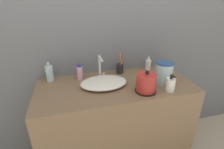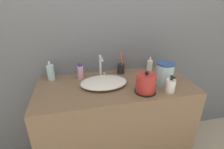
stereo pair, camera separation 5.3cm
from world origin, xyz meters
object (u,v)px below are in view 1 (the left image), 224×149
(water_pitcher, at_px, (164,72))
(shampoo_bottle, at_px, (148,65))
(toothbrush_cup, at_px, (120,68))
(lotion_bottle, at_px, (50,73))
(electric_kettle, at_px, (146,83))
(mouthwash_bottle, at_px, (170,85))
(hand_cream_bottle, at_px, (80,72))
(faucet, at_px, (101,66))

(water_pitcher, bearing_deg, shampoo_bottle, 90.67)
(toothbrush_cup, height_order, water_pitcher, toothbrush_cup)
(lotion_bottle, bearing_deg, electric_kettle, -28.10)
(toothbrush_cup, distance_m, mouthwash_bottle, 0.53)
(lotion_bottle, relative_size, water_pitcher, 0.91)
(lotion_bottle, height_order, hand_cream_bottle, lotion_bottle)
(shampoo_bottle, distance_m, hand_cream_bottle, 0.70)
(electric_kettle, height_order, shampoo_bottle, electric_kettle)
(electric_kettle, height_order, mouthwash_bottle, electric_kettle)
(toothbrush_cup, relative_size, mouthwash_bottle, 1.52)
(toothbrush_cup, height_order, hand_cream_bottle, toothbrush_cup)
(shampoo_bottle, distance_m, water_pitcher, 0.30)
(shampoo_bottle, height_order, water_pitcher, water_pitcher)
(mouthwash_bottle, relative_size, hand_cream_bottle, 1.02)
(faucet, bearing_deg, mouthwash_bottle, -37.74)
(toothbrush_cup, bearing_deg, electric_kettle, -76.77)
(shampoo_bottle, relative_size, water_pitcher, 0.78)
(toothbrush_cup, distance_m, water_pitcher, 0.43)
(faucet, relative_size, toothbrush_cup, 0.99)
(shampoo_bottle, relative_size, hand_cream_bottle, 1.05)
(faucet, xyz_separation_m, electric_kettle, (0.30, -0.34, -0.05))
(faucet, relative_size, water_pitcher, 1.13)
(toothbrush_cup, xyz_separation_m, water_pitcher, (0.31, -0.29, 0.05))
(electric_kettle, bearing_deg, toothbrush_cup, 103.23)
(water_pitcher, bearing_deg, hand_cream_bottle, 159.93)
(toothbrush_cup, bearing_deg, mouthwash_bottle, -57.33)
(lotion_bottle, bearing_deg, toothbrush_cup, -0.36)
(electric_kettle, distance_m, toothbrush_cup, 0.41)
(lotion_bottle, distance_m, water_pitcher, 1.02)
(lotion_bottle, height_order, shampoo_bottle, lotion_bottle)
(faucet, bearing_deg, lotion_bottle, 171.56)
(faucet, bearing_deg, water_pitcher, -24.07)
(faucet, height_order, lotion_bottle, faucet)
(lotion_bottle, relative_size, shampoo_bottle, 1.17)
(toothbrush_cup, relative_size, hand_cream_bottle, 1.55)
(hand_cream_bottle, bearing_deg, lotion_bottle, 171.40)
(mouthwash_bottle, xyz_separation_m, hand_cream_bottle, (-0.68, 0.41, 0.01))
(mouthwash_bottle, bearing_deg, lotion_bottle, 154.66)
(shampoo_bottle, height_order, mouthwash_bottle, shampoo_bottle)
(electric_kettle, bearing_deg, shampoo_bottle, 62.32)
(shampoo_bottle, bearing_deg, faucet, -172.59)
(lotion_bottle, distance_m, mouthwash_bottle, 1.05)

